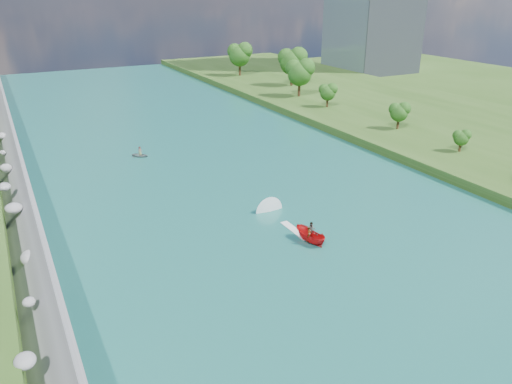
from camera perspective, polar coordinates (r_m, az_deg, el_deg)
ground at (r=49.47m, az=8.64°, el=-8.65°), size 260.00×260.00×0.00m
river_water at (r=64.74m, az=-1.71°, el=-0.55°), size 55.00×240.00×0.10m
berm_east at (r=95.77m, az=26.07°, el=5.27°), size 44.00×240.00×1.50m
riprap_bank at (r=57.98m, az=-25.09°, el=-3.75°), size 4.21×236.00×4.20m
trees_east at (r=97.29m, az=16.35°, el=10.53°), size 12.23×146.74×11.86m
motorboat at (r=54.65m, az=5.29°, el=-4.37°), size 3.60×18.94×1.98m
raft at (r=82.04m, az=-13.09°, el=4.21°), size 3.34×3.36×1.65m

